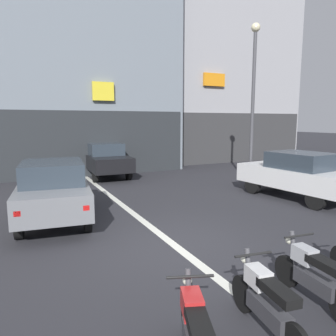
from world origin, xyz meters
name	(u,v)px	position (x,y,z in m)	size (l,w,h in m)	color
ground_plane	(174,245)	(0.00, 0.00, 0.00)	(120.00, 120.00, 0.00)	#2B2B30
lane_centre_line	(104,191)	(0.00, 6.00, 0.00)	(0.20, 18.00, 0.01)	silver
building_mid_block	(72,12)	(0.53, 14.58, 9.09)	(9.82, 10.01, 18.21)	gray
building_far_right	(214,67)	(10.66, 14.58, 6.65)	(9.98, 7.44, 13.34)	#9E9EA3
car_grey_crossing_near	(54,188)	(-2.15, 3.04, 0.89)	(2.23, 4.28, 1.64)	black
car_white_parked_kerbside	(297,174)	(5.84, 1.93, 0.89)	(2.17, 4.26, 1.64)	black
car_black_down_street	(105,159)	(0.91, 9.26, 0.89)	(1.88, 4.15, 1.64)	black
street_lamp	(253,89)	(5.89, 4.47, 4.01)	(0.36, 0.36, 6.57)	#47474C
motorcycle_red_row_leftmost	(195,335)	(-1.44, -3.35, 0.46)	(0.71, 1.59, 0.98)	black
motorcycle_white_row_left_mid	(266,302)	(-0.30, -3.20, 0.46)	(0.55, 1.66, 0.98)	black
motorcycle_silver_row_centre	(313,275)	(0.83, -2.96, 0.46)	(0.55, 1.67, 0.98)	black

